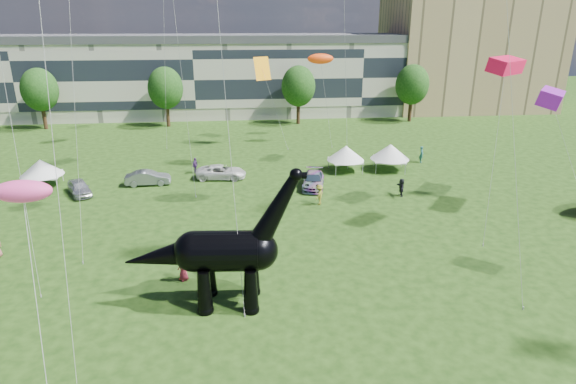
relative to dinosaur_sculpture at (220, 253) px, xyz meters
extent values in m
plane|color=#16330C|center=(2.58, -3.27, -3.20)|extent=(220.00, 220.00, 0.00)
cube|color=beige|center=(-5.42, 58.73, 2.80)|extent=(78.00, 11.00, 12.00)
cube|color=tan|center=(42.58, 61.73, 7.80)|extent=(28.00, 18.00, 22.00)
cylinder|color=#382314|center=(-27.42, 49.73, -1.60)|extent=(0.56, 0.56, 3.20)
ellipsoid|color=#14380F|center=(-27.42, 49.73, 3.12)|extent=(5.20, 5.20, 6.24)
cylinder|color=#382314|center=(-9.42, 49.73, -1.60)|extent=(0.56, 0.56, 3.20)
ellipsoid|color=#14380F|center=(-9.42, 49.73, 3.12)|extent=(5.20, 5.20, 6.24)
cylinder|color=#382314|center=(10.58, 49.73, -1.60)|extent=(0.56, 0.56, 3.20)
ellipsoid|color=#14380F|center=(10.58, 49.73, 3.12)|extent=(5.20, 5.20, 6.24)
cylinder|color=#382314|center=(28.58, 49.73, -1.60)|extent=(0.56, 0.56, 3.20)
ellipsoid|color=#14380F|center=(28.58, 49.73, 3.12)|extent=(5.20, 5.20, 6.24)
cone|color=black|center=(-0.90, -0.88, -1.92)|extent=(0.96, 0.96, 2.58)
sphere|color=black|center=(-0.90, -0.88, -3.05)|extent=(0.94, 0.94, 0.94)
cone|color=black|center=(-0.75, 1.01, -1.92)|extent=(0.96, 0.96, 2.58)
sphere|color=black|center=(-0.75, 1.01, -3.05)|extent=(0.94, 0.94, 0.94)
cone|color=black|center=(1.66, -1.08, -1.92)|extent=(0.96, 0.96, 2.58)
sphere|color=black|center=(1.66, -1.08, -3.05)|extent=(0.94, 0.94, 0.94)
cone|color=black|center=(1.81, 0.80, -1.92)|extent=(0.96, 0.96, 2.58)
sphere|color=black|center=(1.81, 0.80, -3.05)|extent=(0.94, 0.94, 0.94)
cylinder|color=black|center=(0.37, -0.03, 0.15)|extent=(3.78, 2.60, 2.32)
sphere|color=black|center=(-1.43, 0.11, 0.15)|extent=(2.32, 2.32, 2.32)
sphere|color=black|center=(2.17, -0.17, 0.15)|extent=(2.23, 2.23, 2.23)
cone|color=black|center=(3.21, -0.26, 2.63)|extent=(3.33, 1.54, 4.55)
sphere|color=black|center=(4.26, -0.34, 4.60)|extent=(0.72, 0.72, 0.72)
cylinder|color=black|center=(4.51, -0.36, 4.56)|extent=(0.63, 0.42, 0.38)
cone|color=black|center=(-3.19, 0.25, -0.14)|extent=(4.67, 2.16, 2.52)
imported|color=silver|center=(-13.76, 19.73, -2.50)|extent=(3.37, 4.41, 1.40)
imported|color=slate|center=(-7.85, 21.98, -2.48)|extent=(4.45, 1.80, 1.44)
imported|color=silver|center=(-0.66, 23.22, -2.50)|extent=(5.27, 2.81, 1.41)
imported|color=#595960|center=(8.36, 19.55, -2.48)|extent=(2.96, 5.28, 1.45)
cube|color=white|center=(12.63, 24.59, -2.05)|extent=(3.38, 3.38, 0.13)
cone|color=white|center=(12.63, 24.59, -1.21)|extent=(4.29, 4.29, 1.58)
cylinder|color=#999999|center=(11.28, 23.01, -2.62)|extent=(0.06, 0.06, 1.16)
cylinder|color=#999999|center=(14.21, 23.23, -2.62)|extent=(0.06, 0.06, 1.16)
cylinder|color=#999999|center=(11.05, 25.94, -2.62)|extent=(0.06, 0.06, 1.16)
cylinder|color=#999999|center=(13.99, 26.17, -2.62)|extent=(0.06, 0.06, 1.16)
cube|color=silver|center=(17.44, 24.35, -2.00)|extent=(3.87, 3.87, 0.13)
cone|color=silver|center=(17.44, 24.35, -1.12)|extent=(4.90, 4.90, 1.64)
cylinder|color=#999999|center=(15.64, 23.15, -2.60)|extent=(0.07, 0.07, 1.20)
cylinder|color=#999999|center=(18.64, 22.54, -2.60)|extent=(0.07, 0.07, 1.20)
cylinder|color=#999999|center=(16.25, 26.16, -2.60)|extent=(0.07, 0.07, 1.20)
cylinder|color=#999999|center=(19.25, 25.55, -2.60)|extent=(0.07, 0.07, 1.20)
cube|color=silver|center=(-17.94, 22.39, -2.04)|extent=(3.58, 3.58, 0.13)
cone|color=silver|center=(-17.94, 22.39, -1.20)|extent=(4.53, 4.53, 1.58)
cylinder|color=#999999|center=(-19.20, 20.72, -2.62)|extent=(0.06, 0.06, 1.16)
cylinder|color=#999999|center=(-16.27, 21.13, -2.62)|extent=(0.06, 0.06, 1.16)
cylinder|color=#999999|center=(-19.61, 23.65, -2.62)|extent=(0.06, 0.06, 1.16)
cylinder|color=#999999|center=(-16.68, 24.06, -2.62)|extent=(0.06, 0.06, 1.16)
imported|color=#563170|center=(-3.47, 25.34, -2.34)|extent=(0.77, 1.09, 1.72)
imported|color=olive|center=(8.18, 14.90, -2.28)|extent=(1.22, 1.37, 1.85)
imported|color=navy|center=(3.10, 6.06, -2.39)|extent=(0.70, 0.69, 1.62)
imported|color=maroon|center=(-2.49, 2.87, -2.30)|extent=(0.98, 1.05, 1.80)
imported|color=black|center=(16.11, 16.30, -2.35)|extent=(0.57, 1.60, 1.70)
imported|color=#2B6D6A|center=(21.98, 26.85, -2.25)|extent=(0.61, 0.78, 1.90)
plane|color=#F99E0D|center=(4.50, 38.04, 6.41)|extent=(3.00, 1.97, 2.84)
ellipsoid|color=#D73B83|center=(-6.60, -7.10, 6.50)|extent=(1.96, 2.29, 0.83)
cube|color=purple|center=(26.96, 12.98, 6.24)|extent=(3.89, 4.23, 1.57)
cube|color=red|center=(21.01, 10.09, 9.14)|extent=(3.58, 3.25, 1.30)
ellipsoid|color=#E93F0C|center=(11.96, 38.21, 7.53)|extent=(3.65, 2.86, 1.30)
camera|label=1|loc=(1.35, -24.45, 12.43)|focal=30.00mm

